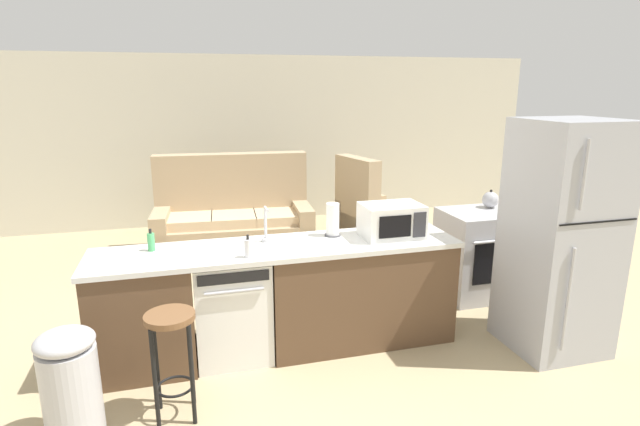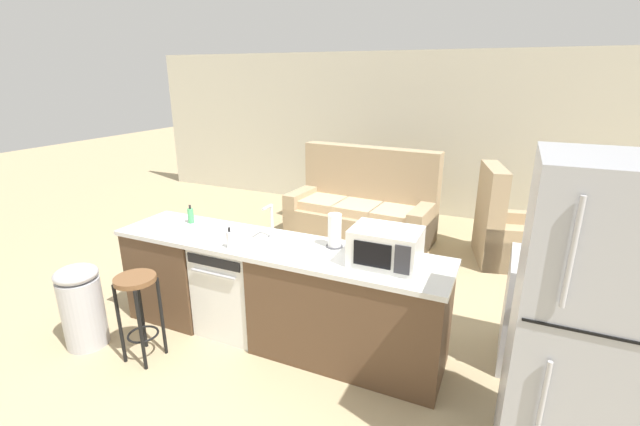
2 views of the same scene
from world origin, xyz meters
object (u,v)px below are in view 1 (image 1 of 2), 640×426
at_px(microwave, 391,221).
at_px(armchair, 368,217).
at_px(trash_bin, 71,385).
at_px(dish_soap_bottle, 151,242).
at_px(dishwasher, 232,307).
at_px(kettle, 491,200).
at_px(paper_towel_roll, 333,220).
at_px(couch, 234,222).
at_px(refrigerator, 561,238).
at_px(bar_stool, 172,343).
at_px(soap_bottle, 248,248).
at_px(stove_range, 479,253).

relative_size(microwave, armchair, 0.42).
relative_size(microwave, trash_bin, 0.68).
bearing_deg(microwave, dish_soap_bottle, 175.83).
xyz_separation_m(dishwasher, microwave, (1.36, -0.00, 0.62)).
xyz_separation_m(dishwasher, armchair, (2.16, 2.62, -0.07)).
bearing_deg(kettle, paper_towel_roll, -164.41).
relative_size(microwave, couch, 0.24).
bearing_deg(refrigerator, bar_stool, -177.17).
bearing_deg(soap_bottle, stove_range, 17.12).
xyz_separation_m(paper_towel_roll, dish_soap_bottle, (-1.47, -0.01, -0.07)).
relative_size(dishwasher, kettle, 4.10).
xyz_separation_m(stove_range, soap_bottle, (-2.48, -0.76, 0.52)).
distance_m(trash_bin, couch, 3.70).
height_order(dishwasher, refrigerator, refrigerator).
bearing_deg(microwave, kettle, 25.76).
height_order(dishwasher, paper_towel_roll, paper_towel_roll).
relative_size(refrigerator, paper_towel_roll, 6.73).
xyz_separation_m(kettle, couch, (-2.49, 2.01, -0.59)).
distance_m(dishwasher, kettle, 2.91).
xyz_separation_m(dishwasher, paper_towel_roll, (0.89, 0.15, 0.62)).
bearing_deg(dishwasher, kettle, 13.78).
distance_m(dish_soap_bottle, trash_bin, 1.18).
bearing_deg(microwave, trash_bin, -162.39).
bearing_deg(trash_bin, soap_bottle, 25.19).
relative_size(dishwasher, couch, 0.41).
relative_size(stove_range, microwave, 1.80).
distance_m(soap_bottle, armchair, 3.54).
bearing_deg(trash_bin, bar_stool, 6.21).
xyz_separation_m(paper_towel_roll, kettle, (1.88, 0.52, -0.05)).
xyz_separation_m(stove_range, kettle, (0.17, 0.13, 0.53)).
bearing_deg(microwave, armchair, 73.01).
height_order(stove_range, paper_towel_roll, paper_towel_roll).
relative_size(dishwasher, dish_soap_bottle, 4.77).
relative_size(refrigerator, microwave, 3.79).
distance_m(kettle, bar_stool, 3.53).
height_order(refrigerator, trash_bin, refrigerator).
bearing_deg(bar_stool, couch, 77.84).
bearing_deg(stove_range, dish_soap_bottle, -172.68).
bearing_deg(bar_stool, soap_bottle, 40.46).
height_order(microwave, bar_stool, microwave).
relative_size(stove_range, dish_soap_bottle, 5.11).
bearing_deg(kettle, stove_range, -142.29).
relative_size(microwave, soap_bottle, 2.84).
bearing_deg(couch, soap_bottle, -93.18).
distance_m(refrigerator, paper_towel_roll, 1.85).
bearing_deg(stove_range, couch, 137.25).
xyz_separation_m(bar_stool, armchair, (2.61, 3.32, -0.19)).
bearing_deg(dishwasher, stove_range, 11.91).
height_order(paper_towel_roll, kettle, paper_towel_roll).
bearing_deg(refrigerator, paper_towel_roll, 157.64).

